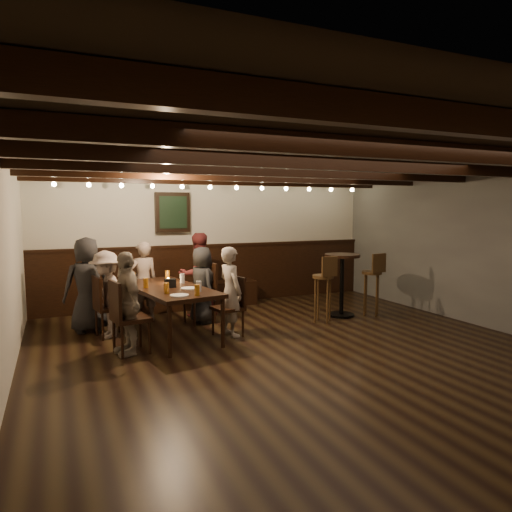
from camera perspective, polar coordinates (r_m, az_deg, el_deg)
name	(u,v)px	position (r m, az deg, el deg)	size (l,w,h in m)	color
room	(221,254)	(7.49, -4.37, 0.23)	(7.00, 7.00, 7.00)	black
dining_table	(169,291)	(6.60, -10.83, -4.32)	(1.16, 2.02, 0.71)	black
chair_left_near	(110,318)	(6.87, -17.82, -7.40)	(0.46, 0.46, 0.87)	black
chair_left_far	(130,331)	(6.02, -15.49, -9.03)	(0.49, 0.49, 0.93)	black
chair_right_near	(201,305)	(7.36, -6.94, -6.05)	(0.50, 0.50, 0.96)	black
chair_right_far	(229,318)	(6.60, -3.42, -7.73)	(0.45, 0.45, 0.85)	black
person_bench_left	(88,285)	(7.17, -20.31, -3.37)	(0.69, 0.45, 1.41)	black
person_bench_centre	(143,282)	(7.57, -13.91, -3.12)	(0.47, 0.31, 1.30)	gray
person_bench_right	(198,275)	(7.77, -7.28, -2.32)	(0.69, 0.54, 1.41)	maroon
person_left_near	(107,294)	(6.79, -18.18, -4.56)	(0.80, 0.46, 1.23)	gray
person_left_far	(127,303)	(5.93, -15.86, -5.68)	(0.76, 0.32, 1.29)	#9F927F
person_right_near	(202,285)	(7.32, -6.76, -3.60)	(0.59, 0.39, 1.22)	black
person_right_far	(231,291)	(6.53, -3.19, -4.44)	(0.47, 0.31, 1.28)	#9E9385
pint_a	(133,277)	(7.13, -15.11, -2.60)	(0.07, 0.07, 0.14)	#BF7219
pint_b	(167,275)	(7.27, -11.01, -2.35)	(0.07, 0.07, 0.14)	#BF7219
pint_c	(146,283)	(6.56, -13.61, -3.30)	(0.07, 0.07, 0.14)	#BF7219
pint_d	(182,278)	(6.88, -9.19, -2.79)	(0.07, 0.07, 0.14)	silver
pint_e	(166,288)	(6.08, -11.13, -3.97)	(0.07, 0.07, 0.14)	#BF7219
pint_f	(199,286)	(6.16, -7.16, -3.77)	(0.07, 0.07, 0.14)	silver
pint_g	(197,290)	(5.88, -7.39, -4.25)	(0.07, 0.07, 0.14)	#BF7219
plate_near	(179,295)	(5.90, -9.56, -4.87)	(0.24, 0.24, 0.01)	white
plate_far	(190,288)	(6.39, -8.31, -4.01)	(0.24, 0.24, 0.01)	white
condiment_caddy	(170,283)	(6.53, -10.68, -3.36)	(0.15, 0.10, 0.12)	black
candle	(168,282)	(6.90, -10.89, -3.16)	(0.05, 0.05, 0.05)	beige
high_top_table	(342,276)	(7.82, 10.69, -2.42)	(0.60, 0.60, 1.06)	black
bar_stool_left	(323,297)	(7.42, 8.36, -5.13)	(0.34, 0.36, 1.07)	#3C2813
bar_stool_right	(372,292)	(8.03, 14.24, -4.41)	(0.34, 0.36, 1.07)	#3C2813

